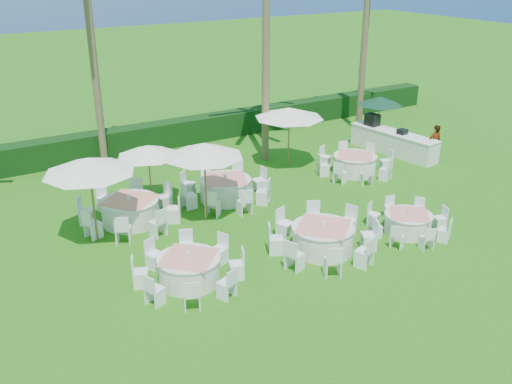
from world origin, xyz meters
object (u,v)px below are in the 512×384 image
banquet_table_b (323,238)px  umbrella_b (204,150)px  buffet_table (392,142)px  staff_person (435,143)px  umbrella_c (148,151)px  banquet_table_c (408,223)px  banquet_table_e (225,189)px  banquet_table_f (355,164)px  umbrella_d (289,113)px  umbrella_a (89,165)px  umbrella_green (380,101)px  banquet_table_d (130,211)px  banquet_table_a (189,269)px

banquet_table_b → umbrella_b: (-2.05, 4.03, 2.10)m
buffet_table → staff_person: size_ratio=2.73×
umbrella_b → umbrella_c: size_ratio=1.21×
banquet_table_c → banquet_table_e: banquet_table_e is taller
banquet_table_e → banquet_table_f: size_ratio=1.09×
umbrella_d → staff_person: size_ratio=1.77×
umbrella_a → umbrella_c: 3.20m
umbrella_b → staff_person: 11.57m
umbrella_b → buffet_table: bearing=10.0°
banquet_table_e → buffet_table: (9.28, 0.78, 0.11)m
banquet_table_b → umbrella_b: bearing=116.9°
banquet_table_e → umbrella_b: 2.73m
umbrella_green → staff_person: 3.58m
staff_person → banquet_table_d: bearing=8.5°
banquet_table_c → umbrella_green: size_ratio=1.19×
umbrella_c → staff_person: 12.87m
banquet_table_a → buffet_table: size_ratio=0.67×
umbrella_b → banquet_table_f: bearing=5.7°
banquet_table_d → umbrella_c: (1.21, 1.09, 1.66)m
banquet_table_c → banquet_table_f: bearing=67.7°
umbrella_c → umbrella_green: bearing=5.9°
banquet_table_d → buffet_table: buffet_table is taller
banquet_table_c → buffet_table: 8.36m
banquet_table_b → umbrella_a: 7.63m
banquet_table_a → banquet_table_d: (-0.09, 4.59, 0.04)m
umbrella_c → umbrella_d: umbrella_d is taller
banquet_table_c → banquet_table_e: size_ratio=0.80×
banquet_table_c → umbrella_c: bearing=134.1°
banquet_table_b → banquet_table_e: same height
banquet_table_d → umbrella_green: (13.53, 2.36, 1.65)m
banquet_table_d → buffet_table: 13.08m
umbrella_a → umbrella_b: umbrella_a is taller
banquet_table_d → staff_person: bearing=-4.0°
umbrella_a → buffet_table: umbrella_a is taller
banquet_table_b → umbrella_a: bearing=143.1°
banquet_table_a → umbrella_b: umbrella_b is taller
banquet_table_f → umbrella_c: umbrella_c is taller
umbrella_c → umbrella_a: bearing=-145.6°
banquet_table_c → umbrella_d: (0.27, 7.51, 2.02)m
banquet_table_d → umbrella_a: size_ratio=1.19×
banquet_table_c → umbrella_c: size_ratio=1.18×
umbrella_d → banquet_table_a: bearing=-140.2°
umbrella_a → banquet_table_a: bearing=-69.1°
banquet_table_a → staff_person: staff_person is taller
banquet_table_e → umbrella_d: 4.98m
banquet_table_d → staff_person: staff_person is taller
banquet_table_c → umbrella_d: size_ratio=0.92×
umbrella_a → umbrella_green: 15.24m
banquet_table_e → buffet_table: buffet_table is taller
staff_person → umbrella_a: bearing=11.4°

